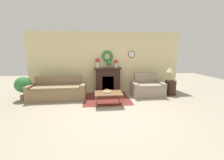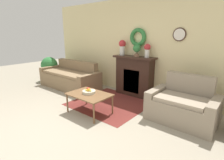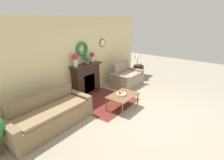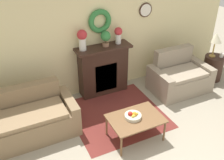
{
  "view_description": "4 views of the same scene",
  "coord_description": "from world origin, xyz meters",
  "px_view_note": "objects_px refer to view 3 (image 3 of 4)",
  "views": [
    {
      "loc": [
        -0.49,
        -4.06,
        1.85
      ],
      "look_at": [
        0.15,
        1.59,
        0.76
      ],
      "focal_mm": 24.0,
      "sensor_mm": 36.0,
      "label": 1
    },
    {
      "loc": [
        2.66,
        -1.59,
        1.75
      ],
      "look_at": [
        0.15,
        1.45,
        0.69
      ],
      "focal_mm": 28.0,
      "sensor_mm": 36.0,
      "label": 2
    },
    {
      "loc": [
        -4.06,
        -1.74,
        2.65
      ],
      "look_at": [
        0.19,
        1.49,
        0.73
      ],
      "focal_mm": 28.0,
      "sensor_mm": 36.0,
      "label": 3
    },
    {
      "loc": [
        -1.96,
        -2.13,
        3.36
      ],
      "look_at": [
        -0.15,
        1.64,
        0.84
      ],
      "focal_mm": 42.0,
      "sensor_mm": 36.0,
      "label": 4
    }
  ],
  "objects_px": {
    "table_lamp": "(138,56)",
    "potted_plant_on_mantel": "(87,58)",
    "couch_left": "(50,116)",
    "vase_on_mantel_left": "(75,59)",
    "fruit_bowl": "(121,94)",
    "coffee_table": "(123,96)",
    "vase_on_mantel_right": "(92,56)",
    "side_table_by_loveseat": "(138,72)",
    "loveseat_right": "(126,78)",
    "mug": "(141,64)",
    "fireplace": "(86,79)"
  },
  "relations": [
    {
      "from": "coffee_table",
      "to": "side_table_by_loveseat",
      "type": "bearing_deg",
      "value": 19.94
    },
    {
      "from": "couch_left",
      "to": "vase_on_mantel_left",
      "type": "xyz_separation_m",
      "value": [
        1.58,
        0.72,
        1.07
      ]
    },
    {
      "from": "couch_left",
      "to": "coffee_table",
      "type": "xyz_separation_m",
      "value": [
        1.91,
        -0.93,
        0.1
      ]
    },
    {
      "from": "couch_left",
      "to": "vase_on_mantel_left",
      "type": "height_order",
      "value": "vase_on_mantel_left"
    },
    {
      "from": "side_table_by_loveseat",
      "to": "mug",
      "type": "xyz_separation_m",
      "value": [
        0.1,
        -0.08,
        0.35
      ]
    },
    {
      "from": "coffee_table",
      "to": "vase_on_mantel_right",
      "type": "height_order",
      "value": "vase_on_mantel_right"
    },
    {
      "from": "loveseat_right",
      "to": "potted_plant_on_mantel",
      "type": "xyz_separation_m",
      "value": [
        -1.54,
        0.65,
        1.01
      ]
    },
    {
      "from": "mug",
      "to": "vase_on_mantel_right",
      "type": "height_order",
      "value": "vase_on_mantel_right"
    },
    {
      "from": "coffee_table",
      "to": "potted_plant_on_mantel",
      "type": "relative_size",
      "value": 2.83
    },
    {
      "from": "couch_left",
      "to": "vase_on_mantel_left",
      "type": "distance_m",
      "value": 2.04
    },
    {
      "from": "fireplace",
      "to": "fruit_bowl",
      "type": "height_order",
      "value": "fireplace"
    },
    {
      "from": "potted_plant_on_mantel",
      "to": "mug",
      "type": "bearing_deg",
      "value": -14.62
    },
    {
      "from": "table_lamp",
      "to": "loveseat_right",
      "type": "bearing_deg",
      "value": -175.87
    },
    {
      "from": "coffee_table",
      "to": "table_lamp",
      "type": "height_order",
      "value": "table_lamp"
    },
    {
      "from": "potted_plant_on_mantel",
      "to": "loveseat_right",
      "type": "bearing_deg",
      "value": -22.8
    },
    {
      "from": "fireplace",
      "to": "loveseat_right",
      "type": "xyz_separation_m",
      "value": [
        1.61,
        -0.66,
        -0.25
      ]
    },
    {
      "from": "coffee_table",
      "to": "fruit_bowl",
      "type": "xyz_separation_m",
      "value": [
        -0.04,
        0.03,
        0.08
      ]
    },
    {
      "from": "table_lamp",
      "to": "vase_on_mantel_left",
      "type": "relative_size",
      "value": 1.35
    },
    {
      "from": "couch_left",
      "to": "side_table_by_loveseat",
      "type": "xyz_separation_m",
      "value": [
        4.69,
        0.08,
        -0.01
      ]
    },
    {
      "from": "fireplace",
      "to": "vase_on_mantel_left",
      "type": "height_order",
      "value": "vase_on_mantel_left"
    },
    {
      "from": "couch_left",
      "to": "potted_plant_on_mantel",
      "type": "relative_size",
      "value": 6.51
    },
    {
      "from": "fireplace",
      "to": "coffee_table",
      "type": "height_order",
      "value": "fireplace"
    },
    {
      "from": "fireplace",
      "to": "loveseat_right",
      "type": "height_order",
      "value": "fireplace"
    },
    {
      "from": "couch_left",
      "to": "vase_on_mantel_left",
      "type": "bearing_deg",
      "value": 24.01
    },
    {
      "from": "fireplace",
      "to": "fruit_bowl",
      "type": "xyz_separation_m",
      "value": [
        -0.16,
        -1.62,
        -0.08
      ]
    },
    {
      "from": "vase_on_mantel_right",
      "to": "potted_plant_on_mantel",
      "type": "distance_m",
      "value": 0.31
    },
    {
      "from": "table_lamp",
      "to": "mug",
      "type": "xyz_separation_m",
      "value": [
        0.16,
        -0.13,
        -0.41
      ]
    },
    {
      "from": "coffee_table",
      "to": "fireplace",
      "type": "bearing_deg",
      "value": 85.94
    },
    {
      "from": "loveseat_right",
      "to": "coffee_table",
      "type": "distance_m",
      "value": 1.99
    },
    {
      "from": "side_table_by_loveseat",
      "to": "vase_on_mantel_left",
      "type": "height_order",
      "value": "vase_on_mantel_left"
    },
    {
      "from": "loveseat_right",
      "to": "table_lamp",
      "type": "relative_size",
      "value": 2.24
    },
    {
      "from": "table_lamp",
      "to": "couch_left",
      "type": "bearing_deg",
      "value": -178.47
    },
    {
      "from": "couch_left",
      "to": "mug",
      "type": "xyz_separation_m",
      "value": [
        4.79,
        -0.0,
        0.35
      ]
    },
    {
      "from": "coffee_table",
      "to": "fruit_bowl",
      "type": "distance_m",
      "value": 0.1
    },
    {
      "from": "fireplace",
      "to": "mug",
      "type": "height_order",
      "value": "fireplace"
    },
    {
      "from": "table_lamp",
      "to": "potted_plant_on_mantel",
      "type": "relative_size",
      "value": 1.77
    },
    {
      "from": "loveseat_right",
      "to": "potted_plant_on_mantel",
      "type": "height_order",
      "value": "potted_plant_on_mantel"
    },
    {
      "from": "potted_plant_on_mantel",
      "to": "fireplace",
      "type": "bearing_deg",
      "value": 166.91
    },
    {
      "from": "table_lamp",
      "to": "vase_on_mantel_right",
      "type": "distance_m",
      "value": 2.33
    },
    {
      "from": "vase_on_mantel_left",
      "to": "fruit_bowl",
      "type": "bearing_deg",
      "value": -80.04
    },
    {
      "from": "fireplace",
      "to": "mug",
      "type": "relative_size",
      "value": 12.74
    },
    {
      "from": "loveseat_right",
      "to": "side_table_by_loveseat",
      "type": "height_order",
      "value": "loveseat_right"
    },
    {
      "from": "loveseat_right",
      "to": "vase_on_mantel_left",
      "type": "xyz_separation_m",
      "value": [
        -2.05,
        0.67,
        1.06
      ]
    },
    {
      "from": "loveseat_right",
      "to": "fruit_bowl",
      "type": "bearing_deg",
      "value": -151.1
    },
    {
      "from": "couch_left",
      "to": "table_lamp",
      "type": "height_order",
      "value": "table_lamp"
    },
    {
      "from": "fruit_bowl",
      "to": "table_lamp",
      "type": "bearing_deg",
      "value": 20.37
    },
    {
      "from": "fireplace",
      "to": "potted_plant_on_mantel",
      "type": "distance_m",
      "value": 0.76
    },
    {
      "from": "loveseat_right",
      "to": "vase_on_mantel_right",
      "type": "height_order",
      "value": "vase_on_mantel_right"
    },
    {
      "from": "mug",
      "to": "vase_on_mantel_left",
      "type": "xyz_separation_m",
      "value": [
        -3.21,
        0.72,
        0.72
      ]
    },
    {
      "from": "mug",
      "to": "vase_on_mantel_left",
      "type": "height_order",
      "value": "vase_on_mantel_left"
    }
  ]
}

